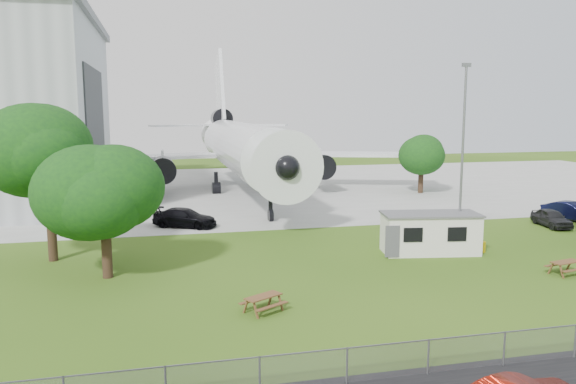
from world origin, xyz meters
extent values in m
plane|color=#4B6E1E|center=(0.00, 0.00, 0.00)|extent=(160.00, 160.00, 0.00)
cube|color=#B7B7B2|center=(0.00, 38.00, 0.01)|extent=(120.00, 46.00, 0.03)
cube|color=#2D3033|center=(-16.93, 33.00, 6.75)|extent=(0.16, 16.00, 12.96)
cylinder|color=white|center=(-2.00, 34.00, 5.10)|extent=(5.40, 34.00, 5.40)
cone|color=white|center=(-2.00, 15.00, 5.10)|extent=(5.40, 5.50, 5.40)
cone|color=white|center=(-2.00, 55.00, 5.90)|extent=(4.86, 9.00, 4.86)
cube|color=white|center=(-14.50, 37.20, 3.90)|extent=(21.36, 10.77, 0.36)
cube|color=white|center=(10.50, 37.20, 3.90)|extent=(21.36, 10.77, 0.36)
cube|color=white|center=(-2.00, 55.00, 11.60)|extent=(0.46, 9.96, 12.17)
cylinder|color=#515459|center=(-10.50, 33.50, 3.00)|extent=(2.50, 4.20, 2.50)
cylinder|color=#515459|center=(6.50, 33.50, 3.00)|extent=(2.50, 4.20, 2.50)
cylinder|color=#515459|center=(-2.00, 54.00, 7.90)|extent=(2.60, 4.50, 2.60)
cylinder|color=black|center=(-2.00, 18.50, 1.20)|extent=(0.36, 0.36, 2.40)
cylinder|color=black|center=(-4.80, 35.00, 1.20)|extent=(0.44, 0.44, 2.40)
cylinder|color=black|center=(0.80, 35.00, 1.20)|extent=(0.44, 0.44, 2.40)
cube|color=silver|center=(6.00, 5.97, 1.25)|extent=(6.32, 3.43, 2.50)
cube|color=#59595B|center=(6.00, 5.97, 2.56)|extent=(6.55, 3.66, 0.12)
cylinder|color=gold|center=(9.40, 5.37, 0.35)|extent=(0.50, 0.50, 0.70)
cube|color=gray|center=(0.00, -9.50, 0.00)|extent=(58.00, 0.04, 1.30)
cylinder|color=slate|center=(8.20, 6.20, 6.00)|extent=(0.16, 0.16, 12.00)
cylinder|color=#382619|center=(-17.46, 9.48, 2.00)|extent=(0.56, 0.56, 3.99)
sphere|color=#1B5612|center=(-17.46, 9.48, 6.88)|extent=(7.22, 7.22, 7.22)
cylinder|color=#382619|center=(-13.91, 5.07, 1.38)|extent=(0.56, 0.56, 2.77)
sphere|color=#1B5612|center=(-13.91, 5.07, 4.77)|extent=(6.35, 6.35, 6.35)
cylinder|color=#382619|center=(17.27, 30.07, 1.25)|extent=(0.56, 0.56, 2.50)
sphere|color=#1B5612|center=(17.27, 30.07, 4.31)|extent=(5.56, 5.56, 5.56)
imported|color=black|center=(19.22, 11.22, 0.69)|extent=(2.11, 4.23, 1.38)
imported|color=black|center=(22.53, 13.01, 0.77)|extent=(3.32, 4.93, 1.54)
imported|color=black|center=(-9.07, 17.64, 0.74)|extent=(5.49, 4.19, 1.48)
camera|label=1|loc=(-11.01, -26.47, 9.25)|focal=35.00mm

